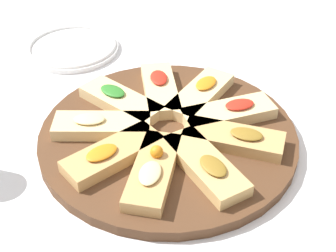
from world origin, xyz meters
TOP-DOWN VIEW (x-y plane):
  - ground_plane at (0.00, 0.00)m, footprint 3.00×3.00m
  - serving_board at (0.00, 0.00)m, footprint 0.42×0.42m
  - focaccia_slice_0 at (0.11, 0.01)m, footprint 0.16×0.07m
  - focaccia_slice_1 at (0.07, 0.08)m, footprint 0.15×0.15m
  - focaccia_slice_2 at (0.01, 0.11)m, footprint 0.08×0.16m
  - focaccia_slice_3 at (-0.06, 0.09)m, footprint 0.13×0.16m
  - focaccia_slice_4 at (-0.10, 0.04)m, footprint 0.17×0.10m
  - focaccia_slice_5 at (-0.10, -0.04)m, footprint 0.17×0.11m
  - focaccia_slice_6 at (-0.05, -0.10)m, footprint 0.12×0.16m
  - focaccia_slice_7 at (0.02, -0.11)m, footprint 0.09×0.16m
  - focaccia_slice_8 at (0.08, -0.07)m, footprint 0.16×0.14m
  - plate_left at (-0.36, -0.05)m, footprint 0.20×0.20m

SIDE VIEW (x-z plane):
  - ground_plane at x=0.00m, z-range 0.00..0.00m
  - plate_left at x=-0.36m, z-range 0.00..0.02m
  - serving_board at x=0.00m, z-range 0.00..0.02m
  - focaccia_slice_0 at x=0.11m, z-range 0.02..0.04m
  - focaccia_slice_1 at x=0.07m, z-range 0.02..0.04m
  - focaccia_slice_2 at x=0.01m, z-range 0.02..0.04m
  - focaccia_slice_3 at x=-0.06m, z-range 0.02..0.04m
  - focaccia_slice_4 at x=-0.10m, z-range 0.02..0.04m
  - focaccia_slice_5 at x=-0.10m, z-range 0.02..0.04m
  - focaccia_slice_6 at x=-0.05m, z-range 0.02..0.04m
  - focaccia_slice_7 at x=0.02m, z-range 0.02..0.04m
  - focaccia_slice_8 at x=0.08m, z-range 0.01..0.05m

